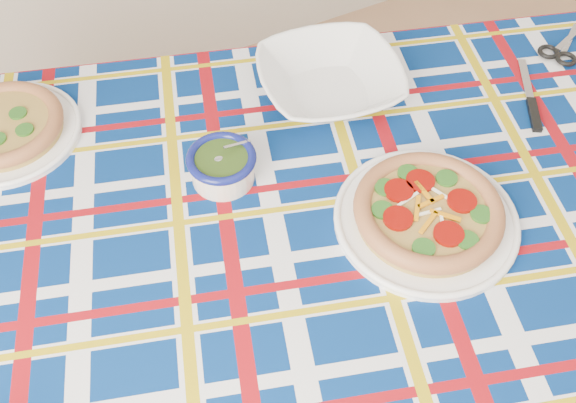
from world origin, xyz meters
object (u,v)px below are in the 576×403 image
main_focaccia_plate (428,211)px  serving_bowl (330,81)px  dining_table (322,253)px  pesto_bowl (222,164)px

main_focaccia_plate → serving_bowl: bearing=87.2°
dining_table → main_focaccia_plate: bearing=-6.3°
dining_table → pesto_bowl: bearing=138.2°
main_focaccia_plate → serving_bowl: serving_bowl is taller
dining_table → main_focaccia_plate: main_focaccia_plate is taller
dining_table → pesto_bowl: 0.25m
main_focaccia_plate → serving_bowl: size_ratio=1.15×
main_focaccia_plate → dining_table: bearing=155.6°
dining_table → main_focaccia_plate: size_ratio=5.59×
dining_table → main_focaccia_plate: (0.17, -0.07, 0.11)m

